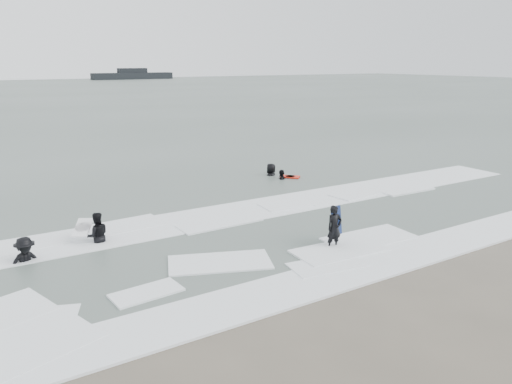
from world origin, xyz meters
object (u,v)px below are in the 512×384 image
surfer_breaker (26,264)px  surfer_right_near (282,180)px  surfer_right_far (271,176)px  surfer_centre (333,249)px  vessel_horizon (133,75)px  surfer_wading (98,243)px

surfer_breaker → surfer_right_near: (12.68, 5.04, 0.00)m
surfer_breaker → surfer_right_far: size_ratio=0.93×
surfer_centre → surfer_right_far: surfer_right_far is taller
surfer_right_near → vessel_horizon: bearing=-152.1°
surfer_right_far → vessel_horizon: vessel_horizon is taller
surfer_centre → surfer_breaker: size_ratio=0.87×
surfer_centre → surfer_right_near: size_ratio=0.88×
vessel_horizon → surfer_wading: bearing=-108.3°
surfer_right_near → surfer_wading: bearing=-24.4°
surfer_centre → surfer_right_near: surfer_right_near is taller
surfer_wading → vessel_horizon: vessel_horizon is taller
surfer_breaker → surfer_right_far: bearing=10.0°
surfer_breaker → surfer_right_near: surfer_breaker is taller
surfer_wading → vessel_horizon: bearing=-102.2°
surfer_wading → vessel_horizon: size_ratio=0.06×
vessel_horizon → surfer_breaker: bearing=-109.0°
surfer_wading → surfer_right_near: surfer_right_near is taller
surfer_right_near → vessel_horizon: vessel_horizon is taller
surfer_wading → surfer_right_near: (10.39, 4.37, 0.00)m
surfer_centre → vessel_horizon: (40.65, 147.00, 1.28)m
surfer_centre → surfer_right_far: bearing=71.8°
surfer_wading → vessel_horizon: 150.06m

